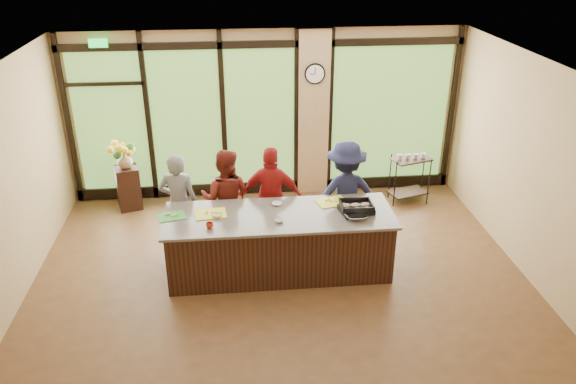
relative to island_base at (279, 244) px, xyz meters
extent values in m
plane|color=#54361D|center=(0.00, -0.30, -0.44)|extent=(7.00, 7.00, 0.00)
plane|color=silver|center=(0.00, -0.30, 2.56)|extent=(7.00, 7.00, 0.00)
plane|color=tan|center=(0.00, 2.70, 1.06)|extent=(7.00, 0.00, 7.00)
plane|color=tan|center=(-3.50, -0.30, 1.06)|extent=(0.00, 6.00, 6.00)
plane|color=tan|center=(3.50, -0.30, 1.06)|extent=(0.00, 6.00, 6.00)
cube|color=tan|center=(0.85, 2.64, 1.06)|extent=(0.55, 0.12, 3.00)
cube|color=black|center=(0.00, 2.65, 2.31)|extent=(6.90, 0.08, 0.12)
cube|color=black|center=(0.00, 2.65, -0.32)|extent=(6.90, 0.08, 0.20)
cube|color=#19D83F|center=(-2.70, 2.60, 2.39)|extent=(0.30, 0.04, 0.14)
cube|color=#316021|center=(-2.70, 2.67, 1.01)|extent=(1.20, 0.02, 2.50)
cube|color=#316021|center=(-1.40, 2.67, 1.01)|extent=(1.20, 0.02, 2.50)
cube|color=#316021|center=(-0.10, 2.67, 1.01)|extent=(1.20, 0.02, 2.50)
cube|color=#316021|center=(2.25, 2.67, 1.01)|extent=(2.10, 0.02, 2.50)
cube|color=black|center=(-3.40, 2.65, 1.06)|extent=(0.08, 0.08, 3.00)
cube|color=black|center=(-2.05, 2.65, 1.06)|extent=(0.08, 0.08, 3.00)
cube|color=black|center=(-0.75, 2.65, 1.06)|extent=(0.08, 0.08, 3.00)
cube|color=black|center=(0.55, 2.65, 1.06)|extent=(0.08, 0.08, 3.00)
cube|color=black|center=(1.15, 2.65, 1.06)|extent=(0.08, 0.08, 3.00)
cube|color=black|center=(3.40, 2.65, 1.06)|extent=(0.08, 0.08, 3.00)
cube|color=black|center=(0.00, 0.00, 0.00)|extent=(3.10, 1.00, 0.88)
cube|color=slate|center=(0.00, 0.00, 0.46)|extent=(3.20, 1.10, 0.04)
cylinder|color=black|center=(0.85, 2.57, 1.81)|extent=(0.36, 0.04, 0.36)
cylinder|color=white|center=(0.85, 2.55, 1.81)|extent=(0.31, 0.01, 0.31)
cube|color=black|center=(0.85, 2.55, 1.86)|extent=(0.01, 0.00, 0.11)
cube|color=black|center=(0.80, 2.55, 1.81)|extent=(0.09, 0.00, 0.01)
imported|color=slate|center=(-1.45, 0.76, 0.35)|extent=(0.61, 0.44, 1.58)
imported|color=maroon|center=(-0.74, 0.83, 0.36)|extent=(0.88, 0.75, 1.59)
imported|color=maroon|center=(-0.04, 0.78, 0.37)|extent=(1.00, 0.57, 1.61)
imported|color=#1B1D3C|center=(1.08, 0.75, 0.39)|extent=(1.14, 0.73, 1.67)
cube|color=black|center=(1.08, -0.04, 0.52)|extent=(0.50, 0.42, 0.08)
imported|color=silver|center=(1.04, -0.22, 0.52)|extent=(0.31, 0.31, 0.08)
cube|color=green|center=(-1.49, 0.09, 0.49)|extent=(0.42, 0.35, 0.01)
cube|color=yellow|center=(-0.95, 0.11, 0.49)|extent=(0.46, 0.36, 0.01)
cube|color=yellow|center=(0.79, 0.30, 0.49)|extent=(0.50, 0.42, 0.01)
imported|color=silver|center=(-0.85, 0.01, 0.50)|extent=(0.18, 0.18, 0.05)
imported|color=silver|center=(-0.02, -0.21, 0.50)|extent=(0.15, 0.15, 0.04)
imported|color=silver|center=(-0.01, 0.30, 0.50)|extent=(0.16, 0.16, 0.03)
imported|color=red|center=(-0.95, -0.29, 0.52)|extent=(0.10, 0.10, 0.08)
cube|color=black|center=(-2.46, 2.28, -0.06)|extent=(0.48, 0.48, 0.77)
imported|color=olive|center=(-2.46, 2.28, 0.46)|extent=(0.32, 0.32, 0.27)
cube|color=black|center=(2.52, 2.03, -0.27)|extent=(0.75, 0.56, 0.03)
cube|color=black|center=(2.52, 2.03, 0.38)|extent=(0.75, 0.56, 0.03)
cylinder|color=black|center=(2.21, 1.85, -0.01)|extent=(0.02, 0.02, 0.86)
cylinder|color=black|center=(2.83, 1.85, -0.01)|extent=(0.02, 0.02, 0.86)
cylinder|color=black|center=(2.21, 2.20, -0.01)|extent=(0.02, 0.02, 0.86)
cylinder|color=black|center=(2.83, 2.20, -0.01)|extent=(0.02, 0.02, 0.86)
imported|color=silver|center=(2.31, 2.03, 0.44)|extent=(0.12, 0.12, 0.09)
imported|color=silver|center=(2.45, 2.03, 0.44)|extent=(0.12, 0.12, 0.09)
imported|color=silver|center=(2.60, 2.03, 0.44)|extent=(0.12, 0.12, 0.09)
imported|color=silver|center=(2.73, 2.03, 0.44)|extent=(0.12, 0.12, 0.09)
camera|label=1|loc=(-0.58, -6.87, 4.14)|focal=35.00mm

